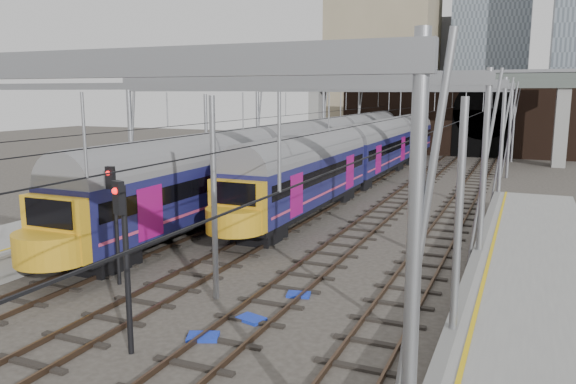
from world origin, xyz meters
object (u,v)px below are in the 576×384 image
at_px(train_main, 396,141).
at_px(signal_near_centre, 124,247).
at_px(signal_near_left, 114,210).
at_px(train_second, 306,152).

xyz_separation_m(train_main, signal_near_centre, (1.98, -42.27, 0.56)).
height_order(train_main, signal_near_left, train_main).
bearing_deg(signal_near_left, train_main, 85.07).
height_order(train_second, signal_near_left, train_second).
xyz_separation_m(signal_near_left, signal_near_centre, (4.06, -4.41, 0.20)).
distance_m(signal_near_left, signal_near_centre, 6.00).
bearing_deg(train_main, signal_near_left, -93.15).
height_order(signal_near_left, signal_near_centre, signal_near_centre).
distance_m(train_main, signal_near_left, 37.92).
bearing_deg(train_main, signal_near_centre, -87.32).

